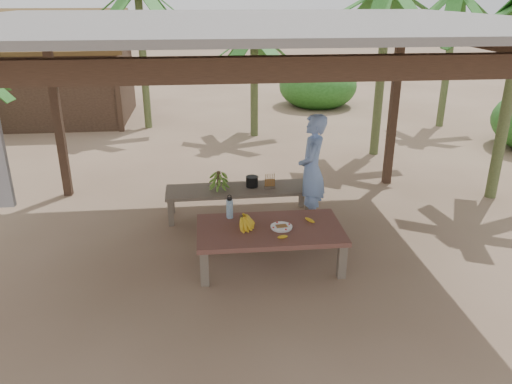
{
  "coord_description": "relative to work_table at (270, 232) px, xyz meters",
  "views": [
    {
      "loc": [
        -0.45,
        -5.89,
        3.2
      ],
      "look_at": [
        0.18,
        0.09,
        0.8
      ],
      "focal_mm": 35.0,
      "sensor_mm": 36.0,
      "label": 1
    }
  ],
  "objects": [
    {
      "name": "banana_plant_far",
      "position": [
        5.3,
        6.56,
        2.55
      ],
      "size": [
        1.8,
        1.8,
        3.48
      ],
      "color": "#596638",
      "rests_on": "ground"
    },
    {
      "name": "hut",
      "position": [
        -4.81,
        8.37,
        0.67
      ],
      "size": [
        4.4,
        3.43,
        2.85
      ],
      "color": "black",
      "rests_on": "ground"
    },
    {
      "name": "cooking_pot",
      "position": [
        -0.07,
        1.56,
        0.09
      ],
      "size": [
        0.18,
        0.18,
        0.15
      ],
      "primitive_type": "cylinder",
      "color": "black",
      "rests_on": "bench"
    },
    {
      "name": "woman",
      "position": [
        0.77,
        1.18,
        0.39
      ],
      "size": [
        0.56,
        0.69,
        1.64
      ],
      "primitive_type": "imported",
      "rotation": [
        0.0,
        0.0,
        -1.88
      ],
      "color": "#7596DD",
      "rests_on": "ground"
    },
    {
      "name": "banana_plant_n",
      "position": [
        0.43,
        6.14,
        1.72
      ],
      "size": [
        1.8,
        1.8,
        2.63
      ],
      "color": "#596638",
      "rests_on": "ground"
    },
    {
      "name": "loose_banana_front",
      "position": [
        0.11,
        -0.3,
        0.09
      ],
      "size": [
        0.15,
        0.1,
        0.04
      ],
      "primitive_type": "ellipsoid",
      "rotation": [
        0.0,
        0.0,
        1.97
      ],
      "color": "yellow",
      "rests_on": "work_table"
    },
    {
      "name": "skewer_rack",
      "position": [
        0.19,
        1.47,
        0.14
      ],
      "size": [
        0.18,
        0.08,
        0.24
      ],
      "primitive_type": null,
      "rotation": [
        0.0,
        0.0,
        0.02
      ],
      "color": "#A57F47",
      "rests_on": "bench"
    },
    {
      "name": "work_table",
      "position": [
        0.0,
        0.0,
        0.0
      ],
      "size": [
        1.8,
        1.0,
        0.5
      ],
      "rotation": [
        0.0,
        0.0,
        -0.0
      ],
      "color": "brown",
      "rests_on": "ground"
    },
    {
      "name": "pavilion",
      "position": [
        -0.32,
        0.36,
        2.34
      ],
      "size": [
        6.6,
        5.6,
        2.95
      ],
      "color": "black",
      "rests_on": "ground"
    },
    {
      "name": "ripe_banana_bunch",
      "position": [
        -0.35,
        0.03,
        0.16
      ],
      "size": [
        0.36,
        0.33,
        0.19
      ],
      "primitive_type": null,
      "rotation": [
        0.0,
        0.0,
        -0.24
      ],
      "color": "yellow",
      "rests_on": "work_table"
    },
    {
      "name": "loose_banana_side",
      "position": [
        0.53,
        0.12,
        0.09
      ],
      "size": [
        0.14,
        0.14,
        0.04
      ],
      "primitive_type": "ellipsoid",
      "rotation": [
        0.0,
        0.0,
        0.75
      ],
      "color": "yellow",
      "rests_on": "work_table"
    },
    {
      "name": "plate",
      "position": [
        0.14,
        -0.03,
        0.08
      ],
      "size": [
        0.27,
        0.27,
        0.04
      ],
      "color": "white",
      "rests_on": "work_table"
    },
    {
      "name": "bench",
      "position": [
        -0.27,
        1.51,
        -0.04
      ],
      "size": [
        2.21,
        0.65,
        0.45
      ],
      "rotation": [
        0.0,
        0.0,
        0.02
      ],
      "color": "brown",
      "rests_on": "ground"
    },
    {
      "name": "ground",
      "position": [
        -0.31,
        0.37,
        -0.43
      ],
      "size": [
        80.0,
        80.0,
        0.0
      ],
      "primitive_type": "plane",
      "color": "brown",
      "rests_on": "ground"
    },
    {
      "name": "green_banana_stalk",
      "position": [
        -0.57,
        1.5,
        0.16
      ],
      "size": [
        0.27,
        0.27,
        0.3
      ],
      "primitive_type": null,
      "rotation": [
        0.0,
        0.0,
        0.02
      ],
      "color": "#598C2D",
      "rests_on": "bench"
    },
    {
      "name": "water_flask",
      "position": [
        -0.48,
        0.35,
        0.2
      ],
      "size": [
        0.09,
        0.09,
        0.32
      ],
      "color": "teal",
      "rests_on": "work_table"
    }
  ]
}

